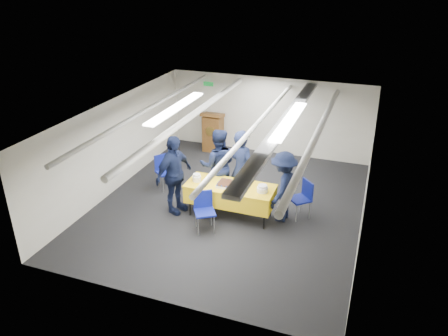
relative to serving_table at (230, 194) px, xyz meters
The scene contains 14 objects.
ground 0.73m from the serving_table, 110.21° to the left, with size 7.00×7.00×0.00m, color black.
room_shell 1.52m from the serving_table, 94.73° to the left, with size 6.00×7.00×2.30m.
serving_table is the anchor object (origin of this frame).
sheet_cake 0.26m from the serving_table, 110.06° to the right, with size 0.50×0.39×0.09m.
plate_stack_left 0.84m from the serving_table, behind, with size 0.20×0.20×0.17m.
plate_stack_right 0.80m from the serving_table, ahead, with size 0.24×0.24×0.16m.
podium 3.91m from the serving_table, 116.81° to the left, with size 0.62×0.53×1.25m.
chair_near 0.78m from the serving_table, 116.62° to the right, with size 0.58×0.58×0.87m.
chair_right 1.63m from the serving_table, 19.28° to the left, with size 0.59×0.59×0.87m.
chair_left 2.19m from the serving_table, 159.21° to the left, with size 0.59×0.59×0.87m.
sailor_a 0.65m from the serving_table, 79.52° to the left, with size 0.69×0.46×1.90m, color black.
sailor_b 0.89m from the serving_table, 130.03° to the left, with size 0.88×0.68×1.81m, color black.
sailor_c 1.33m from the serving_table, 169.72° to the right, with size 1.08×0.45×1.85m, color black.
sailor_d 1.18m from the serving_table, 12.69° to the left, with size 1.05×0.60×1.62m, color black.
Camera 1 is at (2.95, -8.57, 5.19)m, focal length 35.00 mm.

